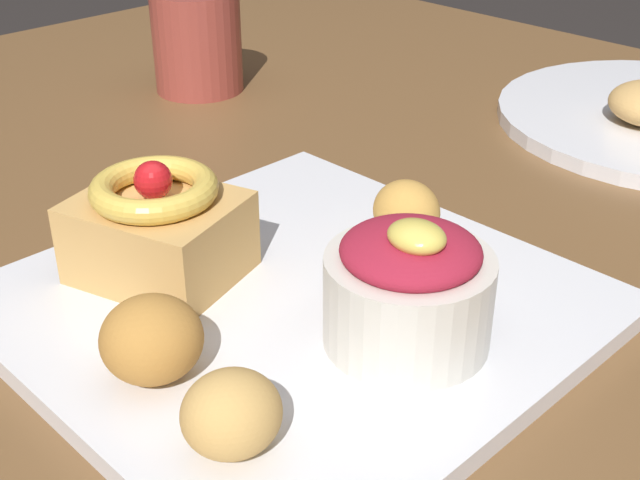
% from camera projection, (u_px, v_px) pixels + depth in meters
% --- Properties ---
extents(dining_table, '(1.27, 0.96, 0.73)m').
position_uv_depth(dining_table, '(423.00, 337.00, 0.62)').
color(dining_table, brown).
rests_on(dining_table, ground_plane).
extents(front_plate, '(0.29, 0.29, 0.01)m').
position_uv_depth(front_plate, '(294.00, 306.00, 0.47)').
color(front_plate, white).
rests_on(front_plate, dining_table).
extents(cake_slice, '(0.11, 0.10, 0.07)m').
position_uv_depth(cake_slice, '(158.00, 227.00, 0.48)').
color(cake_slice, tan).
rests_on(cake_slice, front_plate).
extents(berry_ramekin, '(0.08, 0.08, 0.07)m').
position_uv_depth(berry_ramekin, '(409.00, 289.00, 0.42)').
color(berry_ramekin, silver).
rests_on(berry_ramekin, front_plate).
extents(fritter_front, '(0.05, 0.05, 0.04)m').
position_uv_depth(fritter_front, '(152.00, 339.00, 0.40)').
color(fritter_front, '#BC7F38').
rests_on(fritter_front, front_plate).
extents(fritter_middle, '(0.04, 0.04, 0.04)m').
position_uv_depth(fritter_middle, '(406.00, 211.00, 0.52)').
color(fritter_middle, gold).
rests_on(fritter_middle, front_plate).
extents(fritter_back, '(0.04, 0.04, 0.04)m').
position_uv_depth(fritter_back, '(231.00, 414.00, 0.36)').
color(fritter_back, tan).
rests_on(fritter_back, front_plate).
extents(coffee_mug, '(0.08, 0.08, 0.09)m').
position_uv_depth(coffee_mug, '(197.00, 42.00, 0.79)').
color(coffee_mug, '#993D33').
rests_on(coffee_mug, dining_table).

